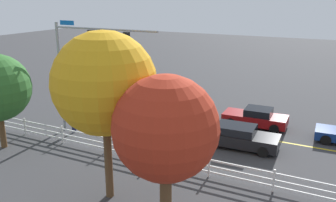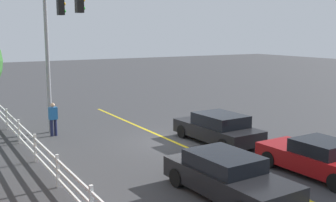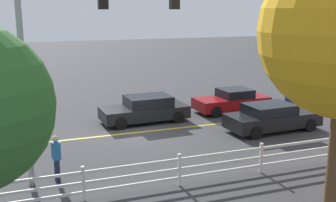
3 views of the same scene
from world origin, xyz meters
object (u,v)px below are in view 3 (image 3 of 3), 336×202
(car_3, at_px, (145,109))
(pedestrian, at_px, (56,157))
(car_1, at_px, (232,101))
(car_0, at_px, (322,95))
(car_2, at_px, (272,117))

(car_3, distance_m, pedestrian, 8.23)
(car_1, relative_size, pedestrian, 2.64)
(car_0, relative_size, car_1, 0.97)
(car_0, distance_m, car_3, 11.66)
(car_1, bearing_deg, car_2, 87.41)
(car_1, xyz_separation_m, pedestrian, (10.68, 6.75, 0.28))
(car_1, height_order, pedestrian, pedestrian)
(car_1, distance_m, pedestrian, 12.63)
(car_0, height_order, car_2, car_2)
(car_0, bearing_deg, car_3, -2.93)
(car_2, relative_size, pedestrian, 2.85)
(car_1, height_order, car_2, car_2)
(car_0, distance_m, car_1, 6.21)
(car_0, bearing_deg, car_1, -6.75)
(car_0, bearing_deg, car_2, 27.80)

